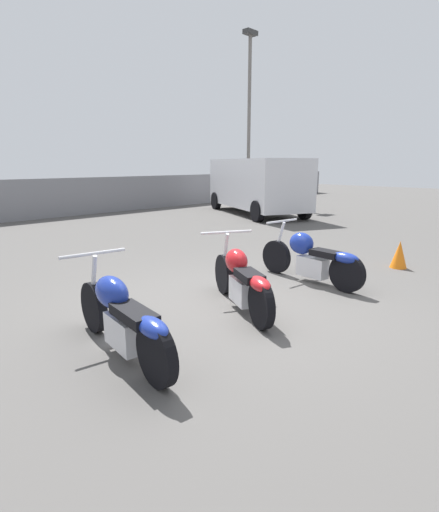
# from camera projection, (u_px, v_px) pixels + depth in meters

# --- Properties ---
(ground_plane) EXTENTS (60.00, 60.00, 0.00)m
(ground_plane) POSITION_uv_depth(u_px,v_px,m) (229.00, 305.00, 5.40)
(ground_plane) COLOR #514F4C
(light_pole_left) EXTENTS (0.70, 0.35, 7.72)m
(light_pole_left) POSITION_uv_depth(u_px,v_px,m) (249.00, 105.00, 18.65)
(light_pole_left) COLOR slate
(light_pole_left) RESTS_ON ground_plane
(motorcycle_slot_0) EXTENTS (0.72, 2.02, 0.94)m
(motorcycle_slot_0) POSITION_uv_depth(u_px,v_px,m) (122.00, 317.00, 3.88)
(motorcycle_slot_0) COLOR black
(motorcycle_slot_0) RESTS_ON ground_plane
(motorcycle_slot_1) EXTENTS (1.11, 1.75, 0.94)m
(motorcycle_slot_1) POSITION_uv_depth(u_px,v_px,m) (242.00, 280.00, 5.14)
(motorcycle_slot_1) COLOR black
(motorcycle_slot_1) RESTS_ON ground_plane
(motorcycle_slot_2) EXTENTS (0.73, 1.97, 0.94)m
(motorcycle_slot_2) POSITION_uv_depth(u_px,v_px,m) (311.00, 258.00, 6.35)
(motorcycle_slot_2) COLOR black
(motorcycle_slot_2) RESTS_ON ground_plane
(parked_van) EXTENTS (3.96, 5.52, 2.03)m
(parked_van) POSITION_uv_depth(u_px,v_px,m) (256.00, 183.00, 14.96)
(parked_van) COLOR silver
(parked_van) RESTS_ON ground_plane
(traffic_cone_near) EXTENTS (0.30, 0.30, 0.50)m
(traffic_cone_near) POSITION_uv_depth(u_px,v_px,m) (399.00, 254.00, 7.26)
(traffic_cone_near) COLOR orange
(traffic_cone_near) RESTS_ON ground_plane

